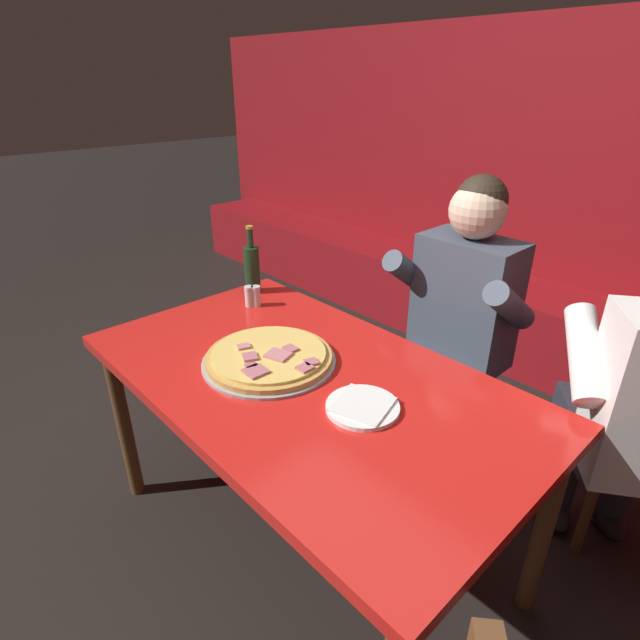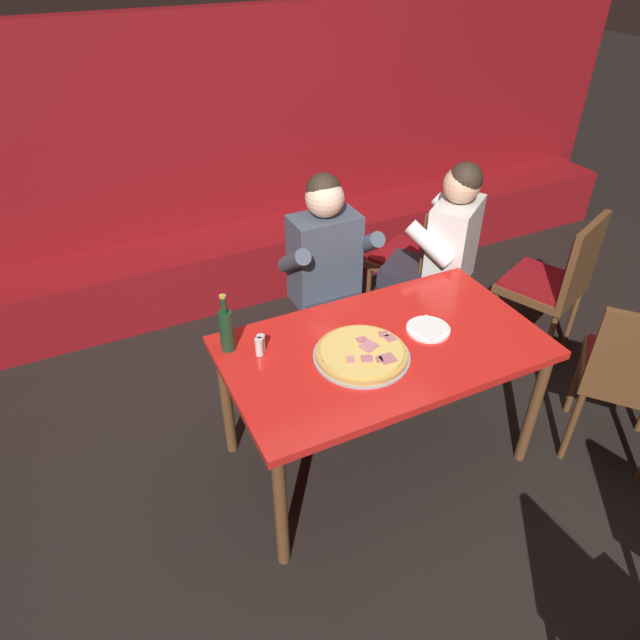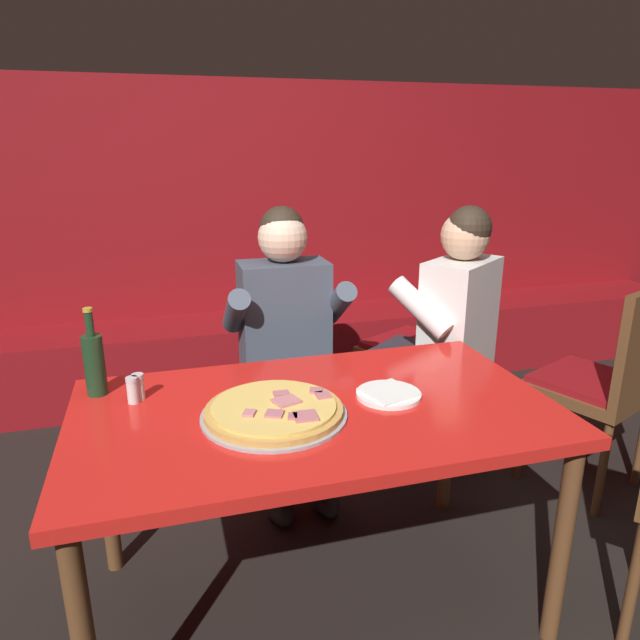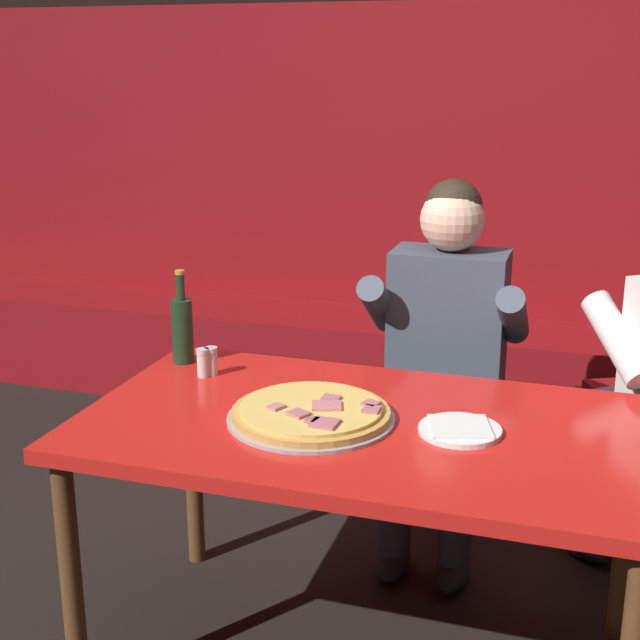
% 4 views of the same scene
% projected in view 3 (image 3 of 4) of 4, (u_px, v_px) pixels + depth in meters
% --- Properties ---
extents(ground_plane, '(24.00, 24.00, 0.00)m').
position_uv_depth(ground_plane, '(316.00, 598.00, 2.00)').
color(ground_plane, black).
extents(booth_wall_panel, '(6.80, 0.16, 1.90)m').
position_uv_depth(booth_wall_panel, '(226.00, 235.00, 3.71)').
color(booth_wall_panel, maroon).
rests_on(booth_wall_panel, ground_plane).
extents(booth_bench, '(6.46, 0.48, 0.46)m').
position_uv_depth(booth_bench, '(237.00, 355.00, 3.64)').
color(booth_bench, maroon).
rests_on(booth_bench, ground_plane).
extents(main_dining_table, '(1.48, 0.84, 0.74)m').
position_uv_depth(main_dining_table, '(315.00, 428.00, 1.80)').
color(main_dining_table, brown).
rests_on(main_dining_table, ground_plane).
extents(pizza, '(0.44, 0.44, 0.05)m').
position_uv_depth(pizza, '(274.00, 411.00, 1.70)').
color(pizza, '#9E9EA3').
rests_on(pizza, main_dining_table).
extents(plate_white_paper, '(0.21, 0.21, 0.02)m').
position_uv_depth(plate_white_paper, '(388.00, 394.00, 1.84)').
color(plate_white_paper, white).
rests_on(plate_white_paper, main_dining_table).
extents(beer_bottle, '(0.07, 0.07, 0.29)m').
position_uv_depth(beer_bottle, '(94.00, 362.00, 1.83)').
color(beer_bottle, '#19381E').
rests_on(beer_bottle, main_dining_table).
extents(shaker_red_pepper_flakes, '(0.04, 0.04, 0.09)m').
position_uv_depth(shaker_red_pepper_flakes, '(133.00, 391.00, 1.79)').
color(shaker_red_pepper_flakes, silver).
rests_on(shaker_red_pepper_flakes, main_dining_table).
extents(shaker_oregano, '(0.04, 0.04, 0.09)m').
position_uv_depth(shaker_oregano, '(139.00, 388.00, 1.81)').
color(shaker_oregano, silver).
rests_on(shaker_oregano, main_dining_table).
extents(diner_seated_blue_shirt, '(0.53, 0.53, 1.27)m').
position_uv_depth(diner_seated_blue_shirt, '(289.00, 342.00, 2.45)').
color(diner_seated_blue_shirt, black).
rests_on(diner_seated_blue_shirt, ground_plane).
extents(dining_chair_side_aisle, '(0.58, 0.58, 0.97)m').
position_uv_depth(dining_chair_side_aisle, '(610.00, 374.00, 2.47)').
color(dining_chair_side_aisle, brown).
rests_on(dining_chair_side_aisle, ground_plane).
extents(dining_chair_far_right, '(0.59, 0.59, 0.96)m').
position_uv_depth(dining_chair_far_right, '(426.00, 341.00, 2.87)').
color(dining_chair_far_right, brown).
rests_on(dining_chair_far_right, ground_plane).
extents(diner_standing_companion, '(0.63, 0.64, 1.27)m').
position_uv_depth(diner_standing_companion, '(441.00, 329.00, 2.62)').
color(diner_standing_companion, black).
rests_on(diner_standing_companion, ground_plane).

